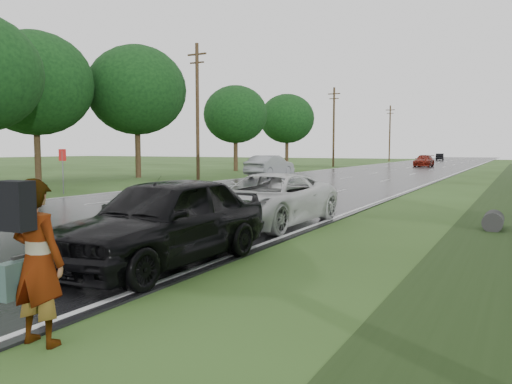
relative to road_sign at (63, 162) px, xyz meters
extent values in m
cube|color=black|center=(8.50, 33.00, -1.62)|extent=(14.00, 180.00, 0.04)
cube|color=silver|center=(15.25, 33.00, -1.60)|extent=(0.12, 180.00, 0.01)
cube|color=silver|center=(1.75, 33.00, -1.60)|extent=(0.12, 180.00, 0.01)
cube|color=silver|center=(8.50, 33.00, -1.60)|extent=(0.12, 180.00, 0.01)
cube|color=#1E3113|center=(20.00, 8.00, -1.64)|extent=(2.20, 120.00, 0.01)
cylinder|color=#2D2D2D|center=(20.00, -2.00, -1.39)|extent=(0.56, 1.00, 0.56)
cylinder|color=slate|center=(0.00, 0.00, -0.54)|extent=(0.06, 0.06, 2.20)
cube|color=red|center=(0.00, 0.00, 0.36)|extent=(0.50, 0.04, 0.60)
cylinder|color=#362316|center=(-0.70, 13.00, 3.36)|extent=(0.26, 0.26, 10.00)
cube|color=#362316|center=(-0.70, 13.00, 7.56)|extent=(1.60, 0.12, 0.12)
cube|color=#362316|center=(-0.70, 13.00, 6.96)|extent=(1.20, 0.10, 0.10)
cylinder|color=#362316|center=(-0.70, 43.00, 3.36)|extent=(0.26, 0.26, 10.00)
cube|color=#362316|center=(-0.70, 43.00, 7.56)|extent=(1.60, 0.12, 0.12)
cube|color=#362316|center=(-0.70, 43.00, 6.96)|extent=(1.20, 0.10, 0.10)
cylinder|color=#362316|center=(-0.70, 73.00, 3.36)|extent=(0.26, 0.26, 10.00)
cube|color=#362316|center=(-0.70, 73.00, 7.56)|extent=(1.60, 0.12, 0.12)
cube|color=#362316|center=(-0.70, 73.00, 6.96)|extent=(1.20, 0.10, 0.10)
cylinder|color=#362316|center=(-6.50, 13.00, 0.36)|extent=(0.44, 0.44, 4.00)
ellipsoid|color=black|center=(-6.50, 13.00, 5.28)|extent=(7.80, 7.80, 7.02)
cylinder|color=#362316|center=(-5.70, 27.00, 0.04)|extent=(0.44, 0.44, 3.36)
ellipsoid|color=black|center=(-5.70, 27.00, 4.19)|extent=(6.60, 6.60, 5.94)
cylinder|color=#362316|center=(-9.50, 6.00, 0.28)|extent=(0.44, 0.44, 3.84)
ellipsoid|color=black|center=(-9.50, 6.00, 5.20)|extent=(8.00, 8.00, 7.20)
cylinder|color=#362316|center=(-6.30, 41.00, 0.12)|extent=(0.44, 0.44, 3.52)
ellipsoid|color=black|center=(-6.30, 41.00, 4.50)|extent=(7.00, 7.00, 6.30)
imported|color=#A5998C|center=(15.70, -13.85, -0.65)|extent=(0.77, 0.55, 1.99)
cube|color=black|center=(15.73, -14.14, 0.05)|extent=(0.42, 0.28, 0.56)
cube|color=#354E49|center=(15.27, -13.79, -0.91)|extent=(0.24, 0.57, 0.45)
cube|color=black|center=(15.27, -13.79, -0.65)|extent=(0.07, 0.19, 0.04)
imported|color=silver|center=(14.00, -4.44, -0.83)|extent=(2.72, 5.61, 1.54)
imported|color=black|center=(14.50, -10.00, -0.72)|extent=(2.19, 5.22, 1.76)
imported|color=gray|center=(2.70, 18.18, -0.73)|extent=(2.03, 5.36, 1.75)
imported|color=maroon|center=(9.53, 48.31, -0.87)|extent=(2.06, 5.04, 1.46)
imported|color=black|center=(6.30, 84.96, -0.94)|extent=(1.76, 4.12, 1.32)
camera|label=1|loc=(20.70, -17.72, 0.69)|focal=35.00mm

